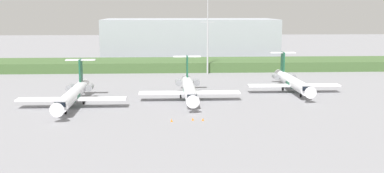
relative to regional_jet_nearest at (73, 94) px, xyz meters
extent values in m
plane|color=gray|center=(25.76, 24.64, -2.54)|extent=(500.00, 500.00, 0.00)
cube|color=#426033|center=(25.76, 61.64, -0.95)|extent=(320.00, 20.00, 3.18)
cylinder|color=white|center=(0.00, -0.59, -0.09)|extent=(2.70, 24.00, 2.70)
cone|color=white|center=(0.00, -14.09, -0.09)|extent=(2.70, 3.00, 2.70)
cone|color=white|center=(0.00, 13.41, -0.09)|extent=(2.30, 4.00, 2.29)
cube|color=black|center=(0.00, -12.19, 0.39)|extent=(2.02, 1.80, 0.90)
cylinder|color=#195138|center=(0.00, -0.59, -0.24)|extent=(2.76, 3.60, 2.76)
cube|color=white|center=(-5.91, -1.59, -0.69)|extent=(11.00, 3.20, 0.36)
cube|color=white|center=(5.91, -1.59, -0.69)|extent=(11.00, 3.20, 0.36)
cube|color=#195138|center=(0.00, 10.41, 3.86)|extent=(0.36, 3.20, 5.20)
cube|color=white|center=(0.00, 10.71, 6.26)|extent=(6.80, 1.80, 0.24)
cylinder|color=gray|center=(-2.25, 8.61, 0.11)|extent=(1.50, 3.40, 1.50)
cylinder|color=gray|center=(2.25, 8.61, 0.11)|extent=(1.50, 3.40, 1.50)
cylinder|color=gray|center=(0.00, -8.03, -1.54)|extent=(0.20, 0.20, 0.65)
cylinder|color=black|center=(0.00, -8.03, -2.09)|extent=(0.30, 0.90, 0.90)
cylinder|color=black|center=(-1.90, 1.81, -2.09)|extent=(0.35, 0.90, 0.90)
cylinder|color=black|center=(1.90, 1.81, -2.09)|extent=(0.35, 0.90, 0.90)
cylinder|color=white|center=(25.10, 5.97, -0.09)|extent=(2.70, 24.00, 2.70)
cone|color=white|center=(25.10, -7.53, -0.09)|extent=(2.70, 3.00, 2.70)
cone|color=white|center=(25.10, 19.97, -0.09)|extent=(2.29, 4.00, 2.29)
cube|color=black|center=(25.10, -5.63, 0.39)|extent=(2.03, 1.80, 0.90)
cylinder|color=#195138|center=(25.10, 5.97, -0.24)|extent=(2.76, 3.60, 2.76)
cube|color=white|center=(19.20, 4.97, -0.69)|extent=(11.00, 3.20, 0.36)
cube|color=white|center=(31.01, 4.97, -0.69)|extent=(11.00, 3.20, 0.36)
cube|color=#195138|center=(25.10, 16.97, 3.86)|extent=(0.36, 3.20, 5.20)
cube|color=white|center=(25.10, 17.27, 6.26)|extent=(6.80, 1.80, 0.24)
cylinder|color=gray|center=(22.85, 15.17, 0.11)|extent=(1.50, 3.40, 1.50)
cylinder|color=gray|center=(27.35, 15.17, 0.11)|extent=(1.50, 3.40, 1.50)
cylinder|color=gray|center=(25.10, -1.47, -1.54)|extent=(0.20, 0.20, 0.65)
cylinder|color=black|center=(25.10, -1.47, -2.09)|extent=(0.30, 0.90, 0.90)
cylinder|color=black|center=(23.20, 8.37, -2.09)|extent=(0.35, 0.90, 0.90)
cylinder|color=black|center=(27.00, 8.37, -2.09)|extent=(0.35, 0.90, 0.90)
cylinder|color=white|center=(51.38, 14.91, -0.09)|extent=(2.70, 24.00, 2.70)
cone|color=white|center=(51.38, 1.41, -0.09)|extent=(2.70, 3.00, 2.70)
cone|color=white|center=(51.38, 28.91, -0.09)|extent=(2.30, 4.00, 2.29)
cube|color=black|center=(51.38, 3.31, 0.39)|extent=(2.02, 1.80, 0.90)
cylinder|color=#195138|center=(51.38, 14.91, -0.24)|extent=(2.76, 3.60, 2.76)
cube|color=white|center=(45.48, 13.91, -0.69)|extent=(11.00, 3.20, 0.36)
cube|color=white|center=(57.29, 13.91, -0.69)|extent=(11.00, 3.20, 0.36)
cube|color=#195138|center=(51.38, 25.91, 3.86)|extent=(0.36, 3.20, 5.20)
cube|color=white|center=(51.38, 26.21, 6.26)|extent=(6.80, 1.80, 0.24)
cylinder|color=gray|center=(49.13, 24.11, 0.11)|extent=(1.50, 3.40, 1.50)
cylinder|color=gray|center=(53.63, 24.11, 0.11)|extent=(1.50, 3.40, 1.50)
cylinder|color=gray|center=(51.38, 7.47, -1.54)|extent=(0.20, 0.20, 0.65)
cylinder|color=black|center=(51.38, 7.47, -2.09)|extent=(0.30, 0.90, 0.90)
cylinder|color=black|center=(49.48, 17.31, -2.09)|extent=(0.35, 0.90, 0.90)
cylinder|color=black|center=(53.28, 17.31, -2.09)|extent=(0.35, 0.90, 0.90)
cylinder|color=#B2B2B7|center=(32.99, 49.27, 5.43)|extent=(0.50, 0.50, 15.93)
cylinder|color=#B2B2B7|center=(32.99, 49.27, 17.68)|extent=(0.28, 0.28, 8.58)
cube|color=#B2B2B7|center=(32.99, 49.27, 13.79)|extent=(4.40, 0.20, 0.20)
cube|color=#9EA3AD|center=(29.44, 92.89, 5.63)|extent=(68.25, 29.26, 16.34)
cone|color=orange|center=(20.81, -15.49, -2.26)|extent=(0.44, 0.44, 0.55)
cone|color=orange|center=(24.77, -14.69, -2.26)|extent=(0.44, 0.44, 0.55)
cone|color=orange|center=(26.64, -15.04, -2.26)|extent=(0.44, 0.44, 0.55)
camera|label=1|loc=(19.87, -102.80, 18.26)|focal=45.39mm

